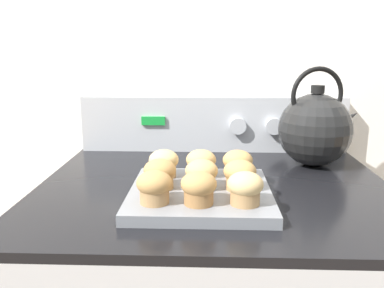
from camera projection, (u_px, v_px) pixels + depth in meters
wall_back at (214, 50)px, 1.20m from camera, size 8.00×0.05×2.40m
control_panel at (214, 124)px, 1.20m from camera, size 0.77×0.07×0.16m
muffin_pan at (200, 194)px, 0.82m from camera, size 0.28×0.28×0.02m
muffin_r0_c0 at (154, 187)px, 0.74m from camera, size 0.07×0.07×0.06m
muffin_r0_c1 at (199, 188)px, 0.73m from camera, size 0.07×0.07×0.06m
muffin_r0_c2 at (245, 188)px, 0.73m from camera, size 0.07×0.07×0.06m
muffin_r1_c0 at (160, 173)px, 0.81m from camera, size 0.07×0.07×0.06m
muffin_r1_c1 at (202, 174)px, 0.81m from camera, size 0.07×0.07×0.06m
muffin_r1_c2 at (240, 175)px, 0.81m from camera, size 0.07×0.07×0.06m
muffin_r2_c0 at (164, 163)px, 0.89m from camera, size 0.07×0.07×0.06m
muffin_r2_c1 at (201, 163)px, 0.89m from camera, size 0.07×0.07×0.06m
muffin_r2_c2 at (238, 163)px, 0.89m from camera, size 0.07×0.07×0.06m
tea_kettle at (316, 128)px, 1.04m from camera, size 0.22×0.19×0.25m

